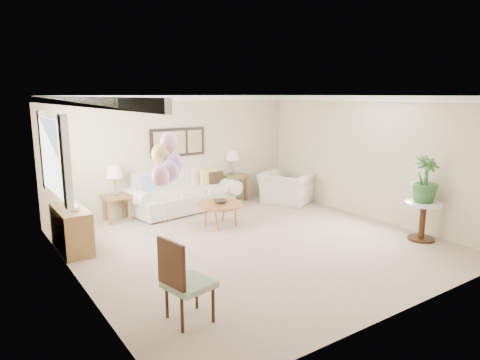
{
  "coord_description": "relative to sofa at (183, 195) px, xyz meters",
  "views": [
    {
      "loc": [
        -4.3,
        -5.88,
        2.63
      ],
      "look_at": [
        0.11,
        0.6,
        1.05
      ],
      "focal_mm": 32.0,
      "sensor_mm": 36.0,
      "label": 1
    }
  ],
  "objects": [
    {
      "name": "end_table_right",
      "position": [
        1.5,
        0.19,
        0.19
      ],
      "size": [
        0.61,
        0.56,
        0.67
      ],
      "color": "olive",
      "rests_on": "ground"
    },
    {
      "name": "lamp_left",
      "position": [
        -1.53,
        0.01,
        0.67
      ],
      "size": [
        0.35,
        0.35,
        0.61
      ],
      "color": "gray",
      "rests_on": "end_table_left"
    },
    {
      "name": "coffee_table",
      "position": [
        0.09,
        -1.5,
        0.06
      ],
      "size": [
        0.94,
        0.94,
        0.47
      ],
      "color": "olive",
      "rests_on": "ground"
    },
    {
      "name": "balloon_cluster",
      "position": [
        -1.44,
        -2.37,
        1.2
      ],
      "size": [
        0.58,
        0.57,
        2.04
      ],
      "color": "gray",
      "rests_on": "ground"
    },
    {
      "name": "accent_chair",
      "position": [
        -2.22,
        -4.43,
        0.16
      ],
      "size": [
        0.59,
        0.59,
        1.03
      ],
      "color": "#8FA488",
      "rests_on": "ground"
    },
    {
      "name": "side_table",
      "position": [
        2.7,
        -4.29,
        0.16
      ],
      "size": [
        0.65,
        0.65,
        0.71
      ],
      "color": "silver",
      "rests_on": "ground"
    },
    {
      "name": "decor_bowl",
      "position": [
        0.09,
        -1.5,
        0.14
      ],
      "size": [
        0.32,
        0.32,
        0.07
      ],
      "primitive_type": "imported",
      "rotation": [
        0.0,
        0.0,
        -0.16
      ],
      "color": "#2D2923",
      "rests_on": "coffee_table"
    },
    {
      "name": "vase_sage",
      "position": [
        -2.7,
        -1.05,
        0.46
      ],
      "size": [
        0.19,
        0.19,
        0.18
      ],
      "primitive_type": "imported",
      "rotation": [
        0.0,
        0.0,
        0.09
      ],
      "color": "beige",
      "rests_on": "credenza"
    },
    {
      "name": "credenza",
      "position": [
        -2.72,
        -1.23,
        -0.0
      ],
      "size": [
        0.46,
        1.2,
        0.74
      ],
      "color": "olive",
      "rests_on": "ground"
    },
    {
      "name": "lamp_right",
      "position": [
        1.5,
        0.19,
        0.75
      ],
      "size": [
        0.33,
        0.33,
        0.59
      ],
      "color": "gray",
      "rests_on": "end_table_right"
    },
    {
      "name": "potted_plant",
      "position": [
        2.72,
        -4.25,
        0.75
      ],
      "size": [
        0.6,
        0.6,
        0.84
      ],
      "primitive_type": "imported",
      "rotation": [
        0.0,
        0.0,
        -0.36
      ],
      "color": "#2A5127",
      "rests_on": "side_table"
    },
    {
      "name": "vase_white",
      "position": [
        -2.7,
        -1.48,
        0.46
      ],
      "size": [
        0.19,
        0.19,
        0.18
      ],
      "primitive_type": "imported",
      "rotation": [
        0.0,
        0.0,
        0.17
      ],
      "color": "silver",
      "rests_on": "credenza"
    },
    {
      "name": "end_table_left",
      "position": [
        -1.53,
        0.01,
        0.11
      ],
      "size": [
        0.52,
        0.48,
        0.57
      ],
      "color": "olive",
      "rests_on": "ground"
    },
    {
      "name": "sofa",
      "position": [
        0.0,
        0.0,
        0.0
      ],
      "size": [
        2.67,
        1.26,
        0.94
      ],
      "color": "silver",
      "rests_on": "ground"
    },
    {
      "name": "room_shell",
      "position": [
        -0.07,
        -2.63,
        1.26
      ],
      "size": [
        6.04,
        6.04,
        2.6
      ],
      "color": "#C3B88C",
      "rests_on": "ground"
    },
    {
      "name": "ground_plane",
      "position": [
        0.04,
        -2.73,
        -0.37
      ],
      "size": [
        6.0,
        6.0,
        0.0
      ],
      "primitive_type": "plane",
      "color": "tan"
    },
    {
      "name": "wall_art_triptych",
      "position": [
        0.04,
        0.24,
        1.18
      ],
      "size": [
        1.35,
        0.06,
        0.65
      ],
      "color": "black",
      "rests_on": "ground"
    },
    {
      "name": "armchair",
      "position": [
        2.41,
        -0.8,
        -0.0
      ],
      "size": [
        1.38,
        1.45,
        0.74
      ],
      "primitive_type": "imported",
      "rotation": [
        0.0,
        0.0,
        2.0
      ],
      "color": "silver",
      "rests_on": "ground"
    }
  ]
}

